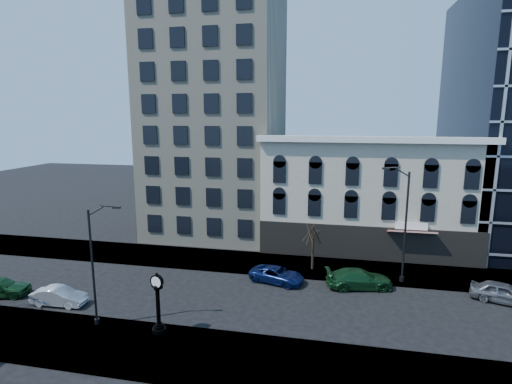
# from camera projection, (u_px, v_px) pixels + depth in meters

# --- Properties ---
(ground) EXTENTS (160.00, 160.00, 0.00)m
(ground) POSITION_uv_depth(u_px,v_px,m) (222.00, 297.00, 32.20)
(ground) COLOR black
(ground) RESTS_ON ground
(sidewalk_far) EXTENTS (160.00, 6.00, 0.12)m
(sidewalk_far) POSITION_uv_depth(u_px,v_px,m) (245.00, 262.00, 39.89)
(sidewalk_far) COLOR gray
(sidewalk_far) RESTS_ON ground
(sidewalk_near) EXTENTS (160.00, 6.00, 0.12)m
(sidewalk_near) POSITION_uv_depth(u_px,v_px,m) (185.00, 353.00, 24.50)
(sidewalk_near) COLOR gray
(sidewalk_near) RESTS_ON ground
(cream_tower) EXTENTS (15.90, 15.40, 42.50)m
(cream_tower) POSITION_uv_depth(u_px,v_px,m) (215.00, 75.00, 47.98)
(cream_tower) COLOR #BDB498
(cream_tower) RESTS_ON ground
(victorian_row) EXTENTS (22.60, 11.19, 12.50)m
(victorian_row) POSITION_uv_depth(u_px,v_px,m) (367.00, 194.00, 43.98)
(victorian_row) COLOR #C0B89E
(victorian_row) RESTS_ON ground
(street_clock) EXTENTS (0.95, 0.95, 4.20)m
(street_clock) POSITION_uv_depth(u_px,v_px,m) (158.00, 305.00, 26.52)
(street_clock) COLOR black
(street_clock) RESTS_ON sidewalk_near
(street_lamp_near) EXTENTS (2.22, 0.71, 8.68)m
(street_lamp_near) POSITION_uv_depth(u_px,v_px,m) (99.00, 234.00, 26.64)
(street_lamp_near) COLOR black
(street_lamp_near) RESTS_ON sidewalk_near
(street_lamp_far) EXTENTS (2.63, 0.85, 10.28)m
(street_lamp_far) POSITION_uv_depth(u_px,v_px,m) (398.00, 194.00, 33.88)
(street_lamp_far) COLOR black
(street_lamp_far) RESTS_ON sidewalk_far
(bare_tree_far) EXTENTS (2.84, 2.84, 4.88)m
(bare_tree_far) POSITION_uv_depth(u_px,v_px,m) (313.00, 231.00, 37.25)
(bare_tree_far) COLOR black
(bare_tree_far) RESTS_ON sidewalk_far
(car_near_b) EXTENTS (4.27, 1.65, 1.39)m
(car_near_b) POSITION_uv_depth(u_px,v_px,m) (59.00, 296.00, 30.83)
(car_near_b) COLOR silver
(car_near_b) RESTS_ON ground
(car_far_a) EXTENTS (5.25, 3.41, 1.34)m
(car_far_a) POSITION_uv_depth(u_px,v_px,m) (277.00, 275.00, 35.04)
(car_far_a) COLOR #0C194C
(car_far_a) RESTS_ON ground
(car_far_b) EXTENTS (5.92, 3.39, 1.62)m
(car_far_b) POSITION_uv_depth(u_px,v_px,m) (359.00, 279.00, 33.88)
(car_far_b) COLOR #143F1E
(car_far_b) RESTS_ON ground
(car_far_c) EXTENTS (5.04, 3.37, 1.59)m
(car_far_c) POSITION_uv_depth(u_px,v_px,m) (504.00, 293.00, 31.18)
(car_far_c) COLOR #595B60
(car_far_c) RESTS_ON ground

